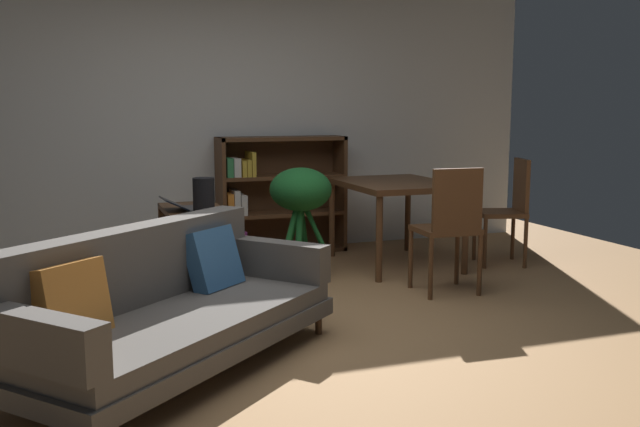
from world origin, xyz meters
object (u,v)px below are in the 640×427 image
(dining_chair_near, at_px, (509,206))
(bookshelf, at_px, (273,195))
(media_console, at_px, (198,250))
(dining_chair_far, at_px, (450,223))
(fabric_couch, at_px, (164,306))
(open_laptop, at_px, (190,207))
(desk_speaker, at_px, (204,196))
(potted_floor_plant, at_px, (301,206))
(dining_table, at_px, (395,190))

(dining_chair_near, relative_size, bookshelf, 0.77)
(dining_chair_near, bearing_deg, media_console, 178.58)
(dining_chair_far, bearing_deg, media_console, 155.18)
(fabric_couch, distance_m, open_laptop, 1.76)
(desk_speaker, bearing_deg, potted_floor_plant, 16.12)
(fabric_couch, bearing_deg, dining_table, 39.01)
(media_console, distance_m, dining_table, 1.88)
(dining_table, height_order, dining_chair_near, dining_chair_near)
(media_console, distance_m, potted_floor_plant, 0.91)
(fabric_couch, relative_size, bookshelf, 1.64)
(dining_chair_far, bearing_deg, potted_floor_plant, 136.53)
(media_console, relative_size, potted_floor_plant, 1.19)
(desk_speaker, height_order, dining_chair_near, dining_chair_near)
(media_console, height_order, dining_chair_far, dining_chair_far)
(dining_table, bearing_deg, media_console, -172.35)
(dining_chair_near, xyz_separation_m, dining_chair_far, (-1.04, -0.75, 0.02))
(fabric_couch, bearing_deg, media_console, 73.56)
(open_laptop, distance_m, dining_chair_far, 2.01)
(potted_floor_plant, bearing_deg, dining_table, 12.08)
(fabric_couch, relative_size, dining_table, 1.74)
(fabric_couch, relative_size, desk_speaker, 7.46)
(fabric_couch, relative_size, dining_chair_near, 2.13)
(open_laptop, relative_size, potted_floor_plant, 0.43)
(fabric_couch, distance_m, desk_speaker, 1.55)
(open_laptop, xyz_separation_m, dining_table, (1.87, 0.19, 0.03))
(desk_speaker, xyz_separation_m, bookshelf, (0.94, 1.38, -0.19))
(open_laptop, height_order, dining_table, dining_table)
(potted_floor_plant, height_order, dining_chair_far, dining_chair_far)
(potted_floor_plant, distance_m, dining_chair_far, 1.24)
(dining_table, xyz_separation_m, dining_chair_near, (0.98, -0.31, -0.15))
(desk_speaker, bearing_deg, fabric_couch, -109.31)
(dining_chair_near, bearing_deg, potted_floor_plant, 176.80)
(desk_speaker, distance_m, bookshelf, 1.68)
(dining_chair_far, bearing_deg, desk_speaker, 160.71)
(fabric_couch, height_order, dining_table, same)
(dining_table, distance_m, bookshelf, 1.28)
(open_laptop, xyz_separation_m, bookshelf, (1.00, 1.12, -0.08))
(dining_chair_near, bearing_deg, desk_speaker, -177.22)
(media_console, bearing_deg, dining_chair_near, -1.42)
(potted_floor_plant, bearing_deg, fabric_couch, -128.93)
(fabric_couch, height_order, potted_floor_plant, potted_floor_plant)
(dining_chair_near, bearing_deg, dining_chair_far, -144.42)
(open_laptop, relative_size, dining_chair_far, 0.41)
(media_console, xyz_separation_m, open_laptop, (-0.05, 0.06, 0.34))
(fabric_couch, height_order, open_laptop, fabric_couch)
(bookshelf, bearing_deg, fabric_couch, -117.18)
(desk_speaker, height_order, bookshelf, bookshelf)
(dining_table, bearing_deg, dining_chair_near, -17.75)
(fabric_couch, xyz_separation_m, open_laptop, (0.43, 1.68, 0.30))
(potted_floor_plant, height_order, dining_chair_near, dining_chair_near)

